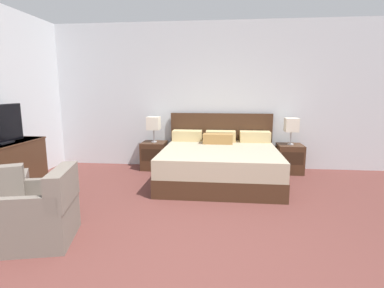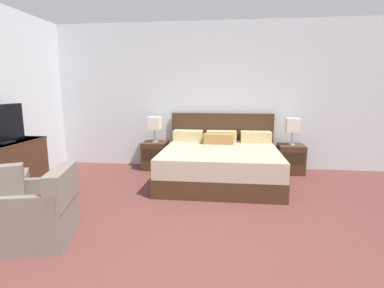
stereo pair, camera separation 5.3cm
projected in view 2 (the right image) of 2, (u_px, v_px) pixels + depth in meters
ground_plane at (181, 268)px, 2.63m from camera, size 10.79×10.79×0.00m
wall_back at (209, 96)px, 5.93m from camera, size 7.40×0.06×2.84m
bed at (220, 163)px, 5.13m from camera, size 2.00×1.95×1.09m
nightstand_left at (155, 155)px, 5.93m from camera, size 0.46×0.48×0.53m
nightstand_right at (291, 159)px, 5.62m from camera, size 0.46×0.48×0.53m
table_lamp_left at (155, 124)px, 5.82m from camera, size 0.24×0.24×0.50m
table_lamp_right at (293, 125)px, 5.51m from camera, size 0.24×0.24×0.50m
dresser at (11, 167)px, 4.50m from camera, size 0.45×1.23×0.78m
tv at (2, 125)px, 4.30m from camera, size 0.18×0.87×0.56m
armchair_companion at (41, 214)px, 3.07m from camera, size 0.83×0.83×0.76m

